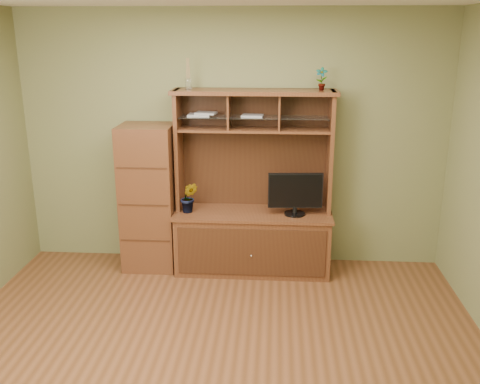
{
  "coord_description": "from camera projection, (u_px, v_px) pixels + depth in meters",
  "views": [
    {
      "loc": [
        0.47,
        -3.57,
        2.48
      ],
      "look_at": [
        0.14,
        1.2,
        1.02
      ],
      "focal_mm": 40.0,
      "sensor_mm": 36.0,
      "label": 1
    }
  ],
  "objects": [
    {
      "name": "monitor",
      "position": [
        295.0,
        193.0,
        5.43
      ],
      "size": [
        0.55,
        0.21,
        0.44
      ],
      "rotation": [
        0.0,
        0.0,
        0.07
      ],
      "color": "black",
      "rests_on": "media_hutch"
    },
    {
      "name": "room",
      "position": [
        209.0,
        196.0,
        3.77
      ],
      "size": [
        4.54,
        4.04,
        2.74
      ],
      "color": "#573119",
      "rests_on": "ground"
    },
    {
      "name": "media_hutch",
      "position": [
        253.0,
        222.0,
        5.64
      ],
      "size": [
        1.66,
        0.61,
        1.9
      ],
      "color": "#482514",
      "rests_on": "room"
    },
    {
      "name": "orchid_plant",
      "position": [
        189.0,
        197.0,
        5.52
      ],
      "size": [
        0.18,
        0.14,
        0.32
      ],
      "primitive_type": "imported",
      "rotation": [
        0.0,
        0.0,
        0.01
      ],
      "color": "#30591E",
      "rests_on": "media_hutch"
    },
    {
      "name": "magazines",
      "position": [
        219.0,
        115.0,
        5.41
      ],
      "size": [
        0.77,
        0.19,
        0.04
      ],
      "color": "#AEAEB3",
      "rests_on": "media_hutch"
    },
    {
      "name": "reed_diffuser",
      "position": [
        188.0,
        77.0,
        5.32
      ],
      "size": [
        0.06,
        0.06,
        0.31
      ],
      "color": "silver",
      "rests_on": "media_hutch"
    },
    {
      "name": "side_cabinet",
      "position": [
        149.0,
        198.0,
        5.65
      ],
      "size": [
        0.55,
        0.5,
        1.55
      ],
      "color": "#482514",
      "rests_on": "room"
    },
    {
      "name": "top_plant",
      "position": [
        321.0,
        79.0,
        5.24
      ],
      "size": [
        0.13,
        0.1,
        0.22
      ],
      "primitive_type": "imported",
      "rotation": [
        0.0,
        0.0,
        -0.23
      ],
      "color": "#2A5E21",
      "rests_on": "media_hutch"
    }
  ]
}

